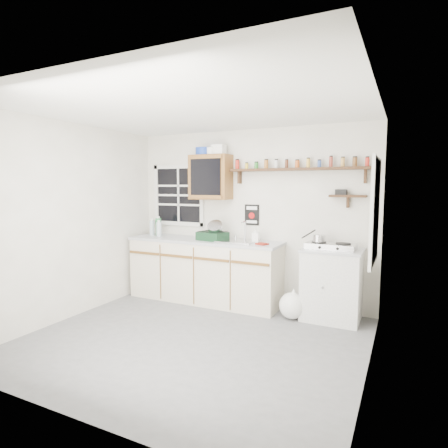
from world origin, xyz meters
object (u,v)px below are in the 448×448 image
Objects in this scene: main_cabinet at (204,270)px; hotplate at (331,246)px; dish_rack at (213,234)px; spice_shelf at (297,168)px; upper_cabinet at (211,177)px; right_cabinet at (332,284)px.

hotplate is (1.81, 0.01, 0.49)m from main_cabinet.
dish_rack is 0.73× the size of hotplate.
dish_rack reaches higher than main_cabinet.
spice_shelf is at bearing 22.32° from dish_rack.
upper_cabinet reaches higher than spice_shelf.
spice_shelf reaches higher than dish_rack.
main_cabinet is 5.23× the size of dish_rack.
spice_shelf is 3.14× the size of hotplate.
spice_shelf is 1.12m from hotplate.
dish_rack reaches higher than hotplate.
main_cabinet is at bearing -170.77° from spice_shelf.
upper_cabinet is at bearing 176.24° from right_cabinet.
main_cabinet reaches higher than right_cabinet.
right_cabinet is 0.48× the size of spice_shelf.
main_cabinet is 1.37m from upper_cabinet.
right_cabinet is at bearing 45.97° from hotplate.
upper_cabinet is (-1.80, 0.12, 1.37)m from right_cabinet.
main_cabinet is 1.98m from spice_shelf.
main_cabinet is 0.58m from dish_rack.
right_cabinet is 2.06× the size of dish_rack.
upper_cabinet reaches higher than main_cabinet.
upper_cabinet is 0.84m from dish_rack.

